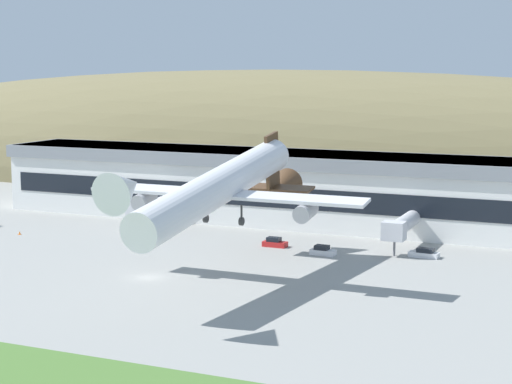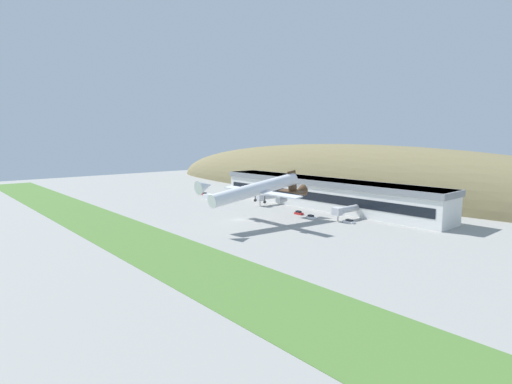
% 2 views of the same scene
% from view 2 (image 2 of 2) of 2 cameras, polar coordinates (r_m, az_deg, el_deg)
% --- Properties ---
extents(ground_plane, '(444.02, 444.02, 0.00)m').
position_cam_2_polar(ground_plane, '(156.91, -2.62, -3.98)').
color(ground_plane, gray).
extents(grass_strip_foreground, '(399.62, 24.49, 0.08)m').
position_cam_2_polar(grass_strip_foreground, '(135.11, -17.09, -6.24)').
color(grass_strip_foreground, '#4C7533').
rests_on(grass_strip_foreground, ground_plane).
extents(hill_backdrop, '(340.89, 56.40, 56.53)m').
position_cam_2_polar(hill_backdrop, '(241.92, 12.49, 0.01)').
color(hill_backdrop, olive).
rests_on(hill_backdrop, ground_plane).
extents(terminal_building, '(118.16, 17.09, 13.21)m').
position_cam_2_polar(terminal_building, '(185.82, 9.47, 0.11)').
color(terminal_building, white).
rests_on(terminal_building, ground_plane).
extents(jetway_0, '(3.38, 13.13, 5.43)m').
position_cam_2_polar(jetway_0, '(190.01, 1.44, -0.68)').
color(jetway_0, silver).
rests_on(jetway_0, ground_plane).
extents(jetway_1, '(3.38, 13.96, 5.43)m').
position_cam_2_polar(jetway_1, '(159.36, 12.57, -2.52)').
color(jetway_1, silver).
rests_on(jetway_1, ground_plane).
extents(cargo_airplane, '(39.66, 51.76, 11.70)m').
position_cam_2_polar(cargo_airplane, '(147.47, 0.30, 0.36)').
color(cargo_airplane, silver).
extents(service_car_0, '(3.95, 1.89, 1.53)m').
position_cam_2_polar(service_car_0, '(168.20, 6.13, -3.00)').
color(service_car_0, '#B21E1E').
rests_on(service_car_0, ground_plane).
extents(service_car_1, '(3.93, 2.05, 1.51)m').
position_cam_2_polar(service_car_1, '(160.19, 7.87, -3.57)').
color(service_car_1, silver).
rests_on(service_car_1, ground_plane).
extents(service_car_2, '(4.66, 2.13, 1.42)m').
position_cam_2_polar(service_car_2, '(154.83, 13.14, -4.12)').
color(service_car_2, silver).
rests_on(service_car_2, ground_plane).
extents(service_car_3, '(3.69, 1.88, 1.47)m').
position_cam_2_polar(service_car_3, '(225.17, -7.36, -0.28)').
color(service_car_3, '#B21E1E').
rests_on(service_car_3, ground_plane).
extents(fuel_truck, '(7.85, 2.67, 2.86)m').
position_cam_2_polar(fuel_truck, '(208.85, -6.70, -0.69)').
color(fuel_truck, silver).
rests_on(fuel_truck, ground_plane).
extents(traffic_cone_0, '(0.52, 0.52, 0.58)m').
position_cam_2_polar(traffic_cone_0, '(195.79, -5.14, -1.56)').
color(traffic_cone_0, orange).
rests_on(traffic_cone_0, ground_plane).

